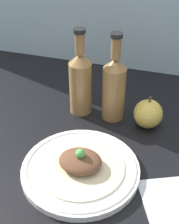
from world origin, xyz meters
TOP-DOWN VIEW (x-y plane):
  - ground_plane at (0.00, 0.00)cm, footprint 180.00×110.00cm
  - plate at (4.51, -6.51)cm, footprint 29.51×29.51cm
  - plated_food at (4.51, -6.51)cm, footprint 21.88×21.88cm
  - cider_bottle_left at (-3.97, 19.03)cm, footprint 6.91×6.91cm
  - cider_bottle_right at (6.45, 19.03)cm, footprint 6.91×6.91cm
  - apple at (17.39, 17.49)cm, footprint 8.57×8.57cm
  - napkin at (28.52, -9.44)cm, footprint 20.23×20.39cm

SIDE VIEW (x-z plane):
  - ground_plane at x=0.00cm, z-range -4.00..0.00cm
  - napkin at x=28.52cm, z-range 0.00..0.80cm
  - plate at x=4.51cm, z-range 0.07..2.20cm
  - plated_food at x=4.51cm, z-range 0.40..6.06cm
  - apple at x=17.39cm, z-range -0.81..9.40cm
  - cider_bottle_left at x=-3.97cm, z-range -2.82..24.33cm
  - cider_bottle_right at x=6.45cm, z-range -2.82..24.33cm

